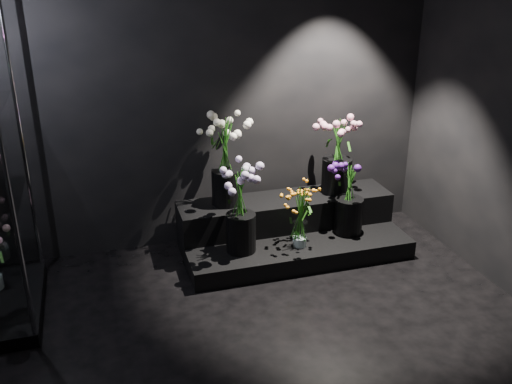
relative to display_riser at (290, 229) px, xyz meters
name	(u,v)px	position (x,y,z in m)	size (l,w,h in m)	color
floor	(276,382)	(-0.67, -1.62, -0.17)	(4.00, 4.00, 0.00)	black
wall_back	(201,85)	(-0.67, 0.38, 1.23)	(4.00, 4.00, 0.00)	black
display_riser	(290,229)	(0.00, 0.00, 0.00)	(1.89, 0.84, 0.42)	black
bouquet_orange_bells	(300,216)	(-0.02, -0.30, 0.25)	(0.28, 0.28, 0.51)	white
bouquet_lilac	(241,204)	(-0.50, -0.23, 0.39)	(0.34, 0.34, 0.72)	black
bouquet_purple	(350,193)	(0.47, -0.18, 0.35)	(0.40, 0.40, 0.65)	black
bouquet_cream_roses	(225,154)	(-0.53, 0.14, 0.69)	(0.51, 0.51, 0.76)	black
bouquet_pink_roses	(338,151)	(0.48, 0.12, 0.63)	(0.46, 0.46, 0.67)	black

